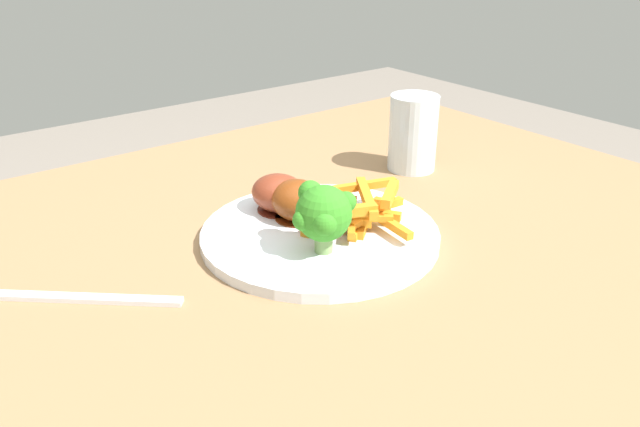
{
  "coord_description": "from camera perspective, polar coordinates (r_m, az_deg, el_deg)",
  "views": [
    {
      "loc": [
        0.33,
        0.5,
        1.03
      ],
      "look_at": [
        -0.05,
        -0.01,
        0.74
      ],
      "focal_mm": 35.57,
      "sensor_mm": 36.0,
      "label": 1
    }
  ],
  "objects": [
    {
      "name": "carrot_fries_pile",
      "position": [
        0.71,
        3.56,
        0.21
      ],
      "size": [
        0.14,
        0.14,
        0.04
      ],
      "color": "orange",
      "rests_on": "dinner_plate"
    },
    {
      "name": "water_glass",
      "position": [
        0.91,
        8.36,
        7.19
      ],
      "size": [
        0.07,
        0.07,
        0.11
      ],
      "primitive_type": "cylinder",
      "color": "silver",
      "rests_on": "dining_table"
    },
    {
      "name": "dining_table",
      "position": [
        0.74,
        -2.92,
        -10.25
      ],
      "size": [
        1.14,
        0.83,
        0.7
      ],
      "color": "#8E6B47",
      "rests_on": "ground_plane"
    },
    {
      "name": "chicken_drumstick_near",
      "position": [
        0.72,
        -1.89,
        1.08
      ],
      "size": [
        0.06,
        0.11,
        0.05
      ],
      "color": "#58210A",
      "rests_on": "dinner_plate"
    },
    {
      "name": "dinner_plate",
      "position": [
        0.71,
        0.0,
        -1.9
      ],
      "size": [
        0.27,
        0.27,
        0.01
      ],
      "primitive_type": "cylinder",
      "color": "silver",
      "rests_on": "dining_table"
    },
    {
      "name": "fork",
      "position": [
        0.64,
        -20.51,
        -7.15
      ],
      "size": [
        0.15,
        0.13,
        0.0
      ],
      "primitive_type": "cube",
      "rotation": [
        0.0,
        0.0,
        2.42
      ],
      "color": "silver",
      "rests_on": "dining_table"
    },
    {
      "name": "chicken_drumstick_far",
      "position": [
        0.75,
        -3.44,
        1.73
      ],
      "size": [
        0.08,
        0.12,
        0.04
      ],
      "color": "#5B1E12",
      "rests_on": "dinner_plate"
    },
    {
      "name": "broccoli_floret_front",
      "position": [
        0.64,
        0.35,
        0.08
      ],
      "size": [
        0.07,
        0.07,
        0.07
      ],
      "color": "#7D9E5B",
      "rests_on": "dinner_plate"
    }
  ]
}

